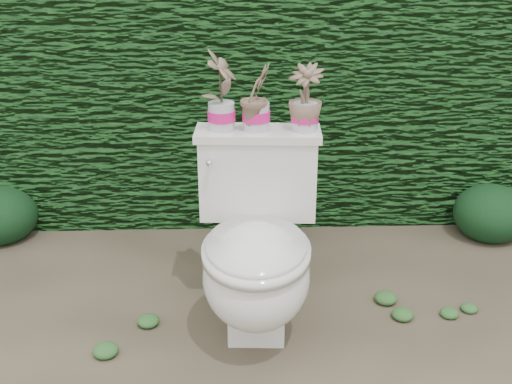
{
  "coord_description": "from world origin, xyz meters",
  "views": [
    {
      "loc": [
        -0.06,
        -2.01,
        1.56
      ],
      "look_at": [
        0.02,
        0.32,
        0.55
      ],
      "focal_mm": 45.0,
      "sensor_mm": 36.0,
      "label": 1
    }
  ],
  "objects_px": {
    "toilet": "(257,252)",
    "potted_plant_right": "(305,100)",
    "potted_plant_left": "(221,93)",
    "potted_plant_center": "(256,99)"
  },
  "relations": [
    {
      "from": "toilet",
      "to": "potted_plant_right",
      "type": "relative_size",
      "value": 3.15
    },
    {
      "from": "potted_plant_left",
      "to": "potted_plant_right",
      "type": "xyz_separation_m",
      "value": [
        0.33,
        -0.02,
        -0.03
      ]
    },
    {
      "from": "potted_plant_left",
      "to": "potted_plant_right",
      "type": "height_order",
      "value": "potted_plant_left"
    },
    {
      "from": "toilet",
      "to": "potted_plant_center",
      "type": "xyz_separation_m",
      "value": [
        0.01,
        0.24,
        0.54
      ]
    },
    {
      "from": "potted_plant_center",
      "to": "potted_plant_right",
      "type": "xyz_separation_m",
      "value": [
        0.19,
        -0.01,
        -0.0
      ]
    },
    {
      "from": "potted_plant_left",
      "to": "potted_plant_center",
      "type": "xyz_separation_m",
      "value": [
        0.14,
        -0.01,
        -0.03
      ]
    },
    {
      "from": "toilet",
      "to": "potted_plant_right",
      "type": "xyz_separation_m",
      "value": [
        0.2,
        0.23,
        0.54
      ]
    },
    {
      "from": "potted_plant_right",
      "to": "potted_plant_left",
      "type": "bearing_deg",
      "value": -159.31
    },
    {
      "from": "toilet",
      "to": "potted_plant_left",
      "type": "height_order",
      "value": "potted_plant_left"
    },
    {
      "from": "potted_plant_left",
      "to": "potted_plant_center",
      "type": "height_order",
      "value": "potted_plant_left"
    }
  ]
}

